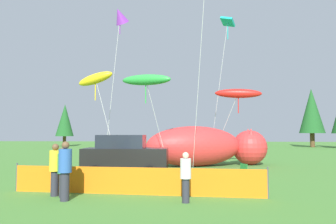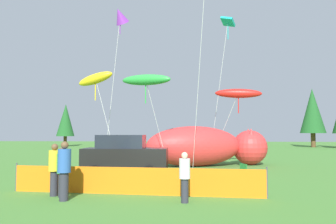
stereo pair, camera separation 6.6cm
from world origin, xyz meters
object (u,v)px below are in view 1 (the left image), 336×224
(spectator_in_black_shirt, at_px, (63,170))
(spectator_in_yellow_shirt, at_px, (55,167))
(kite_purple_delta, at_px, (120,16))
(parked_car, at_px, (125,156))
(spectator_in_red_shirt, at_px, (186,175))
(kite_yellow_hero, at_px, (96,79))
(spectator_in_green_shirt, at_px, (65,168))
(kite_red_lizard, at_px, (238,94))
(kite_teal_diamond, at_px, (227,25))
(folding_chair, at_px, (247,173))
(kite_green_fish, at_px, (146,80))
(inflatable_cat, at_px, (206,148))

(spectator_in_black_shirt, distance_m, spectator_in_yellow_shirt, 0.38)
(kite_purple_delta, bearing_deg, parked_car, -74.44)
(spectator_in_red_shirt, height_order, kite_yellow_hero, kite_yellow_hero)
(spectator_in_green_shirt, distance_m, kite_red_lizard, 13.73)
(spectator_in_red_shirt, distance_m, kite_red_lizard, 12.24)
(spectator_in_red_shirt, xyz_separation_m, kite_teal_diamond, (2.76, 12.90, 8.98))
(folding_chair, bearing_deg, spectator_in_black_shirt, 178.88)
(folding_chair, distance_m, spectator_in_green_shirt, 7.37)
(spectator_in_red_shirt, distance_m, kite_purple_delta, 15.97)
(kite_purple_delta, distance_m, kite_red_lizard, 9.83)
(kite_teal_diamond, bearing_deg, kite_green_fish, -132.81)
(kite_yellow_hero, bearing_deg, spectator_in_yellow_shirt, -82.66)
(kite_yellow_hero, bearing_deg, folding_chair, -31.93)
(kite_purple_delta, bearing_deg, spectator_in_black_shirt, -86.69)
(spectator_in_yellow_shirt, relative_size, kite_red_lizard, 0.35)
(kite_green_fish, bearing_deg, kite_teal_diamond, 47.19)
(kite_teal_diamond, bearing_deg, parked_car, -131.31)
(parked_car, xyz_separation_m, kite_red_lizard, (6.41, 5.05, 3.69))
(folding_chair, xyz_separation_m, spectator_in_black_shirt, (-6.64, -3.13, 0.42))
(spectator_in_red_shirt, xyz_separation_m, spectator_in_black_shirt, (-4.16, 0.58, 0.06))
(folding_chair, xyz_separation_m, kite_red_lizard, (0.74, 7.45, 4.19))
(inflatable_cat, relative_size, kite_teal_diamond, 0.79)
(kite_green_fish, bearing_deg, kite_red_lizard, 34.14)
(spectator_in_green_shirt, bearing_deg, kite_purple_delta, 94.59)
(inflatable_cat, bearing_deg, spectator_in_red_shirt, -114.13)
(spectator_in_red_shirt, distance_m, kite_yellow_hero, 11.26)
(parked_car, distance_m, spectator_in_yellow_shirt, 5.55)
(spectator_in_yellow_shirt, xyz_separation_m, kite_yellow_hero, (-1.03, 7.98, 4.38))
(spectator_in_black_shirt, relative_size, kite_green_fish, 0.30)
(spectator_in_black_shirt, height_order, spectator_in_yellow_shirt, spectator_in_yellow_shirt)
(parked_car, bearing_deg, inflatable_cat, 47.92)
(folding_chair, xyz_separation_m, kite_teal_diamond, (0.28, 9.18, 9.34))
(folding_chair, distance_m, spectator_in_red_shirt, 4.48)
(spectator_in_yellow_shirt, relative_size, kite_yellow_hero, 0.30)
(kite_purple_delta, xyz_separation_m, kite_green_fish, (2.50, -4.52, -5.26))
(inflatable_cat, height_order, kite_teal_diamond, kite_teal_diamond)
(spectator_in_black_shirt, distance_m, kite_yellow_hero, 9.36)
(parked_car, bearing_deg, spectator_in_black_shirt, -100.82)
(spectator_in_black_shirt, xyz_separation_m, kite_yellow_hero, (-1.38, 8.13, 4.44))
(folding_chair, distance_m, kite_yellow_hero, 10.62)
(spectator_in_red_shirt, relative_size, kite_red_lizard, 0.31)
(inflatable_cat, xyz_separation_m, kite_red_lizard, (2.12, 0.13, 3.51))
(spectator_in_black_shirt, height_order, spectator_in_green_shirt, spectator_in_green_shirt)
(spectator_in_green_shirt, distance_m, spectator_in_yellow_shirt, 0.99)
(inflatable_cat, height_order, spectator_in_black_shirt, inflatable_cat)
(folding_chair, bearing_deg, kite_yellow_hero, 121.67)
(parked_car, bearing_deg, spectator_in_green_shirt, -97.10)
(spectator_in_yellow_shirt, distance_m, kite_purple_delta, 14.59)
(kite_purple_delta, bearing_deg, kite_teal_diamond, 7.22)
(kite_teal_diamond, bearing_deg, spectator_in_green_shirt, -117.12)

